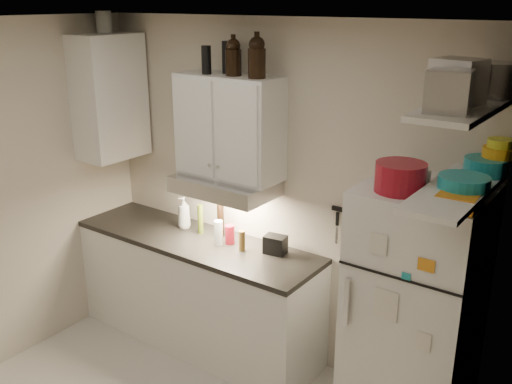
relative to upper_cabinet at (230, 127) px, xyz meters
The scene contains 34 objects.
ceiling 1.58m from the upper_cabinet, 77.33° to the right, with size 3.20×3.00×0.02m, color silver.
back_wall 0.63m from the upper_cabinet, 30.26° to the left, with size 3.20×0.02×2.60m, color beige.
right_wall 2.39m from the upper_cabinet, 34.95° to the right, with size 0.02×3.00×2.60m, color beige.
base_cabinet 1.41m from the upper_cabinet, 151.63° to the right, with size 2.10×0.60×0.88m, color white.
countertop 0.97m from the upper_cabinet, 151.63° to the right, with size 2.10×0.62×0.04m, color black.
upper_cabinet is the anchor object (origin of this frame).
side_cabinet 1.15m from the upper_cabinet, behind, with size 0.33×0.55×1.00m, color white.
range_hood 0.44m from the upper_cabinet, 90.00° to the right, with size 0.76×0.46×0.12m, color silver.
fridge 1.84m from the upper_cabinet, ahead, with size 0.70×0.68×1.70m, color white.
shelf_hi 1.82m from the upper_cabinet, 10.05° to the right, with size 0.30×0.95×0.03m, color white.
shelf_lo 1.78m from the upper_cabinet, 10.05° to the right, with size 0.30×0.95×0.03m, color white.
knife_strip 1.13m from the upper_cabinet, ahead, with size 0.42×0.02×0.03m, color black.
dutch_oven 1.48m from the upper_cabinet, 12.48° to the right, with size 0.28×0.28×0.16m, color maroon.
book_stack 1.83m from the upper_cabinet, 12.10° to the right, with size 0.19×0.24×0.08m, color orange.
spice_jar 1.54m from the upper_cabinet, ahead, with size 0.06×0.06×0.10m, color silver.
stock_pot 1.83m from the upper_cabinet, ahead, with size 0.25×0.25×0.18m, color silver.
tin_a 1.81m from the upper_cabinet, 11.45° to the right, with size 0.22×0.20×0.22m, color #AAAAAD.
tin_b 1.89m from the upper_cabinet, 18.35° to the right, with size 0.19×0.19×0.19m, color #AAAAAD.
bowl_teal 1.80m from the upper_cabinet, ahead, with size 0.24×0.24×0.09m, color teal.
bowl_orange 1.85m from the upper_cabinet, ahead, with size 0.19×0.19×0.06m, color orange.
bowl_yellow 1.86m from the upper_cabinet, ahead, with size 0.15×0.15×0.05m, color yellow.
plates 1.80m from the upper_cabinet, ahead, with size 0.27×0.27×0.07m, color teal.
growler_a 0.51m from the upper_cabinet, 24.86° to the right, with size 0.11×0.11×0.26m, color black, non-canonical shape.
growler_b 0.59m from the upper_cabinet, ahead, with size 0.12×0.12×0.28m, color black, non-canonical shape.
thermos_a 0.49m from the upper_cabinet, 134.72° to the left, with size 0.08×0.08×0.23m, color black.
thermos_b 0.50m from the upper_cabinet, 155.04° to the right, with size 0.07×0.07×0.20m, color black.
side_jar 1.41m from the upper_cabinet, behind, with size 0.13×0.13×0.17m, color silver.
soap_bottle 0.89m from the upper_cabinet, behind, with size 0.11×0.12×0.30m, color white.
pepper_mill 0.85m from the upper_cabinet, 28.84° to the right, with size 0.05×0.05×0.16m, color brown.
oil_bottle 0.84m from the upper_cabinet, behind, with size 0.05×0.05×0.24m, color #495A16.
vinegar_bottle 0.78m from the upper_cabinet, 169.55° to the left, with size 0.06×0.06×0.27m, color black.
clear_bottle 0.82m from the upper_cabinet, 104.05° to the right, with size 0.07×0.07×0.20m, color silver.
red_jar 0.83m from the upper_cabinet, 62.39° to the right, with size 0.07×0.07×0.15m, color maroon.
caddy 0.93m from the upper_cabinet, ahead, with size 0.16×0.11×0.14m, color black.
Camera 1 is at (2.24, -1.88, 2.71)m, focal length 40.00 mm.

